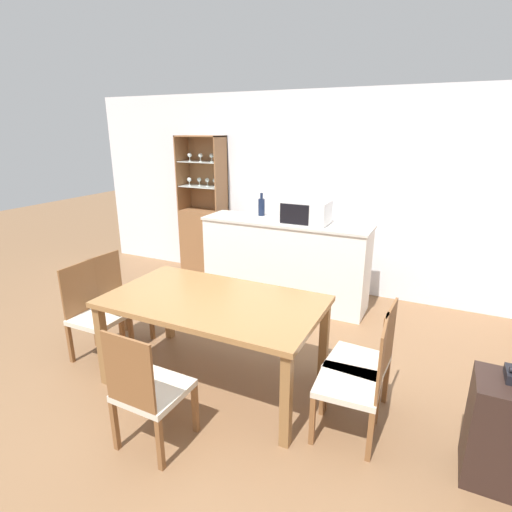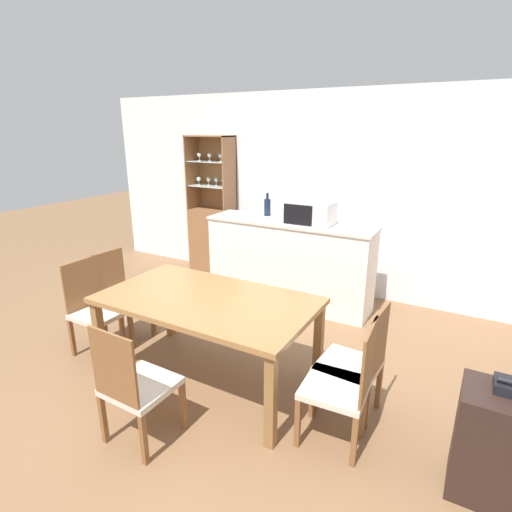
{
  "view_description": "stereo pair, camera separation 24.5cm",
  "coord_description": "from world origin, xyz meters",
  "px_view_note": "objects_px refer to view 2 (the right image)",
  "views": [
    {
      "loc": [
        1.63,
        -2.41,
        2.08
      ],
      "look_at": [
        -0.03,
        1.04,
        0.86
      ],
      "focal_mm": 28.0,
      "sensor_mm": 36.0,
      "label": 1
    },
    {
      "loc": [
        1.85,
        -2.3,
        2.08
      ],
      "look_at": [
        -0.03,
        1.04,
        0.86
      ],
      "focal_mm": 28.0,
      "sensor_mm": 36.0,
      "label": 2
    }
  ],
  "objects_px": {
    "display_cabinet": "(213,231)",
    "dining_chair_side_right_near": "(343,386)",
    "dining_chair_side_left_near": "(95,309)",
    "dining_table": "(207,307)",
    "dining_chair_head_near": "(135,386)",
    "dining_chair_side_right_far": "(355,364)",
    "microwave": "(310,213)",
    "dining_chair_side_left_far": "(120,298)",
    "wine_bottle": "(267,207)"
  },
  "relations": [
    {
      "from": "dining_chair_side_right_near",
      "to": "dining_chair_side_left_near",
      "type": "height_order",
      "value": "same"
    },
    {
      "from": "dining_chair_head_near",
      "to": "microwave",
      "type": "relative_size",
      "value": 1.7
    },
    {
      "from": "dining_chair_side_left_near",
      "to": "wine_bottle",
      "type": "distance_m",
      "value": 2.36
    },
    {
      "from": "display_cabinet",
      "to": "microwave",
      "type": "height_order",
      "value": "display_cabinet"
    },
    {
      "from": "dining_chair_side_left_near",
      "to": "dining_table",
      "type": "bearing_deg",
      "value": 96.47
    },
    {
      "from": "dining_chair_head_near",
      "to": "microwave",
      "type": "bearing_deg",
      "value": 87.58
    },
    {
      "from": "dining_chair_side_left_far",
      "to": "microwave",
      "type": "xyz_separation_m",
      "value": [
        1.38,
        1.64,
        0.73
      ]
    },
    {
      "from": "microwave",
      "to": "dining_chair_side_left_far",
      "type": "bearing_deg",
      "value": -129.99
    },
    {
      "from": "dining_chair_side_right_near",
      "to": "microwave",
      "type": "distance_m",
      "value": 2.33
    },
    {
      "from": "wine_bottle",
      "to": "dining_table",
      "type": "bearing_deg",
      "value": -76.22
    },
    {
      "from": "dining_table",
      "to": "dining_chair_head_near",
      "type": "xyz_separation_m",
      "value": [
        -0.0,
        -0.83,
        -0.24
      ]
    },
    {
      "from": "display_cabinet",
      "to": "dining_chair_head_near",
      "type": "distance_m",
      "value": 3.51
    },
    {
      "from": "dining_chair_side_left_far",
      "to": "dining_chair_side_left_near",
      "type": "relative_size",
      "value": 1.0
    },
    {
      "from": "dining_chair_side_right_near",
      "to": "microwave",
      "type": "xyz_separation_m",
      "value": [
        -1.05,
        1.94,
        0.73
      ]
    },
    {
      "from": "dining_table",
      "to": "microwave",
      "type": "relative_size",
      "value": 3.3
    },
    {
      "from": "dining_chair_side_left_far",
      "to": "display_cabinet",
      "type": "bearing_deg",
      "value": -166.34
    },
    {
      "from": "dining_chair_head_near",
      "to": "dining_chair_side_left_near",
      "type": "distance_m",
      "value": 1.39
    },
    {
      "from": "dining_chair_head_near",
      "to": "dining_chair_side_right_far",
      "type": "relative_size",
      "value": 1.0
    },
    {
      "from": "dining_chair_side_left_far",
      "to": "wine_bottle",
      "type": "height_order",
      "value": "wine_bottle"
    },
    {
      "from": "display_cabinet",
      "to": "dining_chair_side_left_near",
      "type": "xyz_separation_m",
      "value": [
        0.35,
        -2.45,
        -0.18
      ]
    },
    {
      "from": "dining_chair_side_left_far",
      "to": "dining_table",
      "type": "bearing_deg",
      "value": 87.09
    },
    {
      "from": "dining_table",
      "to": "dining_chair_side_right_far",
      "type": "height_order",
      "value": "dining_chair_side_right_far"
    },
    {
      "from": "dining_table",
      "to": "wine_bottle",
      "type": "height_order",
      "value": "wine_bottle"
    },
    {
      "from": "dining_chair_side_right_far",
      "to": "dining_chair_side_right_near",
      "type": "bearing_deg",
      "value": -176.19
    },
    {
      "from": "dining_chair_head_near",
      "to": "dining_chair_side_right_far",
      "type": "xyz_separation_m",
      "value": [
        1.22,
        0.98,
        0.0
      ]
    },
    {
      "from": "microwave",
      "to": "wine_bottle",
      "type": "xyz_separation_m",
      "value": [
        -0.65,
        0.18,
        -0.02
      ]
    },
    {
      "from": "dining_chair_side_left_near",
      "to": "dining_chair_side_right_far",
      "type": "distance_m",
      "value": 2.45
    },
    {
      "from": "dining_table",
      "to": "dining_chair_side_right_near",
      "type": "relative_size",
      "value": 1.95
    },
    {
      "from": "dining_chair_head_near",
      "to": "display_cabinet",
      "type": "bearing_deg",
      "value": 117.69
    },
    {
      "from": "dining_chair_head_near",
      "to": "dining_chair_side_left_far",
      "type": "bearing_deg",
      "value": 142.05
    },
    {
      "from": "display_cabinet",
      "to": "dining_chair_side_right_near",
      "type": "relative_size",
      "value": 2.2
    },
    {
      "from": "dining_chair_side_left_near",
      "to": "dining_chair_side_left_far",
      "type": "bearing_deg",
      "value": 179.38
    },
    {
      "from": "dining_chair_side_left_far",
      "to": "dining_chair_head_near",
      "type": "bearing_deg",
      "value": 55.23
    },
    {
      "from": "microwave",
      "to": "wine_bottle",
      "type": "height_order",
      "value": "wine_bottle"
    },
    {
      "from": "dining_chair_side_right_near",
      "to": "dining_chair_side_left_near",
      "type": "xyz_separation_m",
      "value": [
        -2.43,
        -0.0,
        0.0
      ]
    },
    {
      "from": "dining_table",
      "to": "dining_chair_side_left_far",
      "type": "bearing_deg",
      "value": 172.79
    },
    {
      "from": "display_cabinet",
      "to": "dining_chair_head_near",
      "type": "xyz_separation_m",
      "value": [
        1.57,
        -3.13,
        -0.18
      ]
    },
    {
      "from": "dining_chair_side_right_near",
      "to": "microwave",
      "type": "bearing_deg",
      "value": 25.43
    },
    {
      "from": "wine_bottle",
      "to": "dining_chair_side_right_near",
      "type": "bearing_deg",
      "value": -51.36
    },
    {
      "from": "dining_chair_head_near",
      "to": "microwave",
      "type": "height_order",
      "value": "microwave"
    },
    {
      "from": "dining_chair_head_near",
      "to": "dining_chair_side_left_near",
      "type": "height_order",
      "value": "same"
    },
    {
      "from": "dining_table",
      "to": "microwave",
      "type": "bearing_deg",
      "value": 84.85
    },
    {
      "from": "dining_chair_side_right_near",
      "to": "wine_bottle",
      "type": "height_order",
      "value": "wine_bottle"
    },
    {
      "from": "dining_chair_head_near",
      "to": "dining_table",
      "type": "bearing_deg",
      "value": 91.06
    },
    {
      "from": "display_cabinet",
      "to": "dining_table",
      "type": "distance_m",
      "value": 2.79
    },
    {
      "from": "dining_chair_side_right_near",
      "to": "wine_bottle",
      "type": "bearing_deg",
      "value": 35.6
    },
    {
      "from": "dining_table",
      "to": "dining_chair_head_near",
      "type": "distance_m",
      "value": 0.87
    },
    {
      "from": "dining_chair_side_left_far",
      "to": "dining_chair_side_right_near",
      "type": "distance_m",
      "value": 2.45
    },
    {
      "from": "dining_chair_side_right_far",
      "to": "microwave",
      "type": "height_order",
      "value": "microwave"
    },
    {
      "from": "dining_chair_side_left_far",
      "to": "dining_chair_side_right_near",
      "type": "height_order",
      "value": "same"
    }
  ]
}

